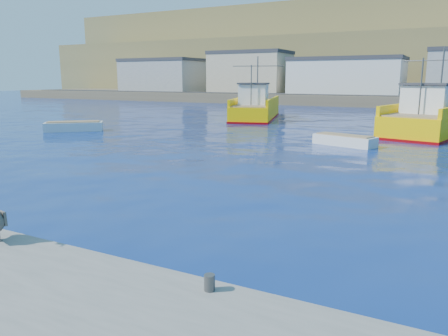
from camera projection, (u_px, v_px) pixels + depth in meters
The scene contains 7 objects.
ground at pixel (176, 232), 12.25m from camera, with size 260.00×260.00×0.00m, color #081360.
dock_bollards at pixel (107, 257), 8.89m from camera, with size 36.20×0.20×0.30m.
far_shore at pixel (428, 58), 105.17m from camera, with size 200.00×81.00×24.00m.
trawler_yellow_a at pixel (255, 109), 46.14m from camera, with size 7.03×12.49×6.59m.
trawler_yellow_b at pixel (432, 120), 33.58m from camera, with size 7.10×13.33×6.69m.
skiff_left at pixel (74, 127), 35.54m from camera, with size 4.47×4.08×0.98m.
skiff_mid at pixel (344, 141), 27.95m from camera, with size 4.17×2.48×0.86m.
Camera 1 is at (6.58, -9.68, 4.23)m, focal length 35.00 mm.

